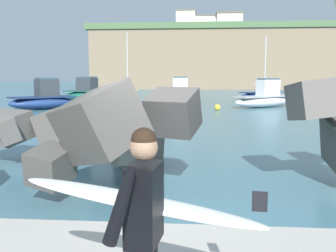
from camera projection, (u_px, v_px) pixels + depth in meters
The scene contains 14 objects.
ground_plane at pixel (154, 200), 7.60m from camera, with size 400.00×400.00×0.00m, color #42707F.
breakwater_jetty at pixel (133, 130), 8.84m from camera, with size 30.78×6.83×2.56m.
surfer_with_board at pixel (144, 219), 3.05m from camera, with size 2.12×1.27×1.78m.
boat_near_left at pixel (180, 96), 34.36m from camera, with size 2.54×6.13×2.45m.
boat_near_centre at pixel (262, 95), 43.38m from camera, with size 5.61×4.80×6.89m.
boat_mid_left at pixel (90, 94), 38.02m from camera, with size 6.13×3.98×2.46m.
boat_mid_centre at pixel (128, 92), 48.88m from camera, with size 3.26×4.61×7.91m.
boat_mid_right at pixel (265, 98), 31.30m from camera, with size 5.79×5.12×2.31m.
boat_far_left at pixel (43, 99), 29.50m from camera, with size 5.03×4.99×2.35m.
mooring_buoy_inner at pixel (217, 107), 28.39m from camera, with size 0.44×0.44×0.44m.
headland_bluff at pixel (255, 60), 94.46m from camera, with size 72.88×38.00×13.15m.
station_building_west at pixel (186, 22), 93.88m from camera, with size 4.72×5.06×5.05m.
station_building_central at pixel (208, 26), 101.04m from camera, with size 7.42×5.15×4.90m.
station_building_east at pixel (229, 23), 92.94m from camera, with size 6.22×7.29×4.18m.
Camera 1 is at (0.88, -7.32, 2.38)m, focal length 41.84 mm.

